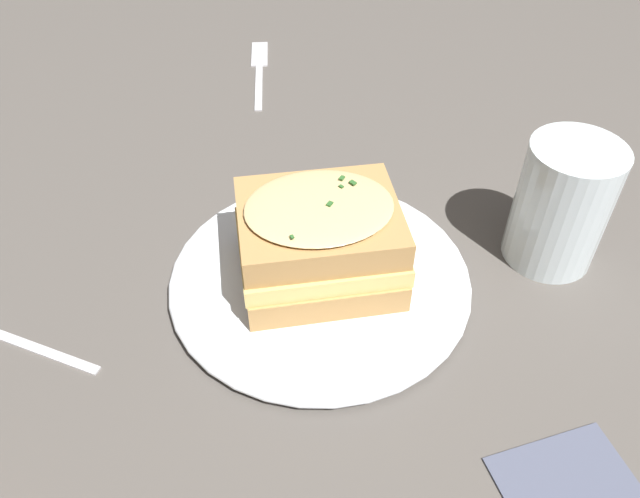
# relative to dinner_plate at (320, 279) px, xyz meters

# --- Properties ---
(ground_plane) EXTENTS (2.40, 2.40, 0.00)m
(ground_plane) POSITION_rel_dinner_plate_xyz_m (0.03, -0.03, -0.01)
(ground_plane) COLOR #514C47
(dinner_plate) EXTENTS (0.26, 0.26, 0.01)m
(dinner_plate) POSITION_rel_dinner_plate_xyz_m (0.00, 0.00, 0.00)
(dinner_plate) COLOR white
(dinner_plate) RESTS_ON ground_plane
(sandwich) EXTENTS (0.13, 0.14, 0.08)m
(sandwich) POSITION_rel_dinner_plate_xyz_m (-0.00, 0.00, 0.04)
(sandwich) COLOR #B2844C
(sandwich) RESTS_ON dinner_plate
(water_glass) EXTENTS (0.08, 0.08, 0.12)m
(water_glass) POSITION_rel_dinner_plate_xyz_m (0.02, 0.21, 0.05)
(water_glass) COLOR silver
(water_glass) RESTS_ON ground_plane
(fork) EXTENTS (0.18, 0.05, 0.00)m
(fork) POSITION_rel_dinner_plate_xyz_m (-0.41, 0.03, -0.01)
(fork) COLOR silver
(fork) RESTS_ON ground_plane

